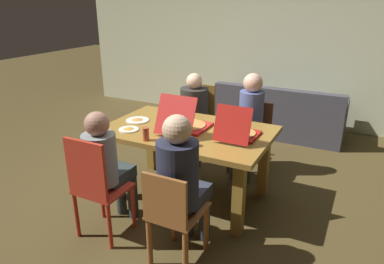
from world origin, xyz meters
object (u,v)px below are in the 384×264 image
person_1 (106,162)px  person_2 (192,111)px  pizza_box_0 (186,124)px  chair_2 (197,121)px  chair_3 (252,132)px  plate_2 (137,120)px  couch (279,116)px  person_0 (181,177)px  chair_1 (95,184)px  drinking_glass_1 (146,134)px  plate_1 (129,129)px  drinking_glass_0 (186,139)px  dining_table (188,140)px  chair_0 (174,216)px  person_3 (249,117)px  pizza_box_1 (239,132)px  plate_0 (169,116)px

person_1 → person_2: 1.68m
pizza_box_0 → chair_2: bearing=109.9°
chair_3 → plate_2: 1.43m
couch → person_2: bearing=-117.4°
person_0 → chair_1: 0.80m
person_2 → chair_3: (0.76, 0.12, -0.19)m
person_1 → drinking_glass_1: bearing=67.0°
chair_2 → person_2: size_ratio=0.84×
person_1 → person_2: (0.00, 1.68, 0.01)m
chair_2 → plate_1: size_ratio=4.78×
chair_3 → drinking_glass_0: bearing=-98.4°
dining_table → chair_3: size_ratio=1.99×
chair_1 → person_2: person_2 is taller
person_1 → person_2: person_1 is taller
chair_0 → person_3: bearing=90.0°
pizza_box_1 → plate_1: bearing=-163.5°
chair_1 → pizza_box_1: size_ratio=2.12×
drinking_glass_0 → couch: 2.81m
dining_table → chair_3: 1.05m
plate_2 → pizza_box_1: bearing=1.8°
chair_1 → chair_3: bearing=68.7°
plate_0 → person_3: bearing=34.7°
dining_table → drinking_glass_1: bearing=-114.9°
plate_1 → drinking_glass_0: bearing=-8.6°
plate_0 → chair_3: bearing=41.1°
chair_3 → plate_0: chair_3 is taller
person_0 → person_3: person_0 is taller
dining_table → chair_2: size_ratio=1.74×
chair_1 → plate_0: 1.31m
chair_2 → plate_1: (-0.15, -1.29, 0.29)m
chair_2 → plate_0: (-0.01, -0.71, 0.28)m
dining_table → chair_1: 1.07m
dining_table → person_0: (0.39, -0.86, 0.07)m
dining_table → pizza_box_1: bearing=2.3°
pizza_box_0 → pizza_box_1: 0.55m
chair_2 → drinking_glass_0: size_ratio=6.83×
plate_2 → drinking_glass_0: 0.89m
person_1 → person_3: size_ratio=0.95×
chair_1 → drinking_glass_1: (0.16, 0.55, 0.30)m
drinking_glass_1 → dining_table: bearing=65.1°
chair_3 → pizza_box_1: bearing=-81.0°
person_1 → drinking_glass_0: person_1 is taller
dining_table → person_3: size_ratio=1.37×
pizza_box_1 → chair_2: bearing=133.2°
plate_1 → couch: 2.84m
pizza_box_0 → chair_3: bearing=67.5°
couch → chair_1: bearing=-103.1°
person_0 → person_2: bearing=114.2°
drinking_glass_0 → pizza_box_1: bearing=50.2°
chair_1 → plate_2: size_ratio=3.88×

